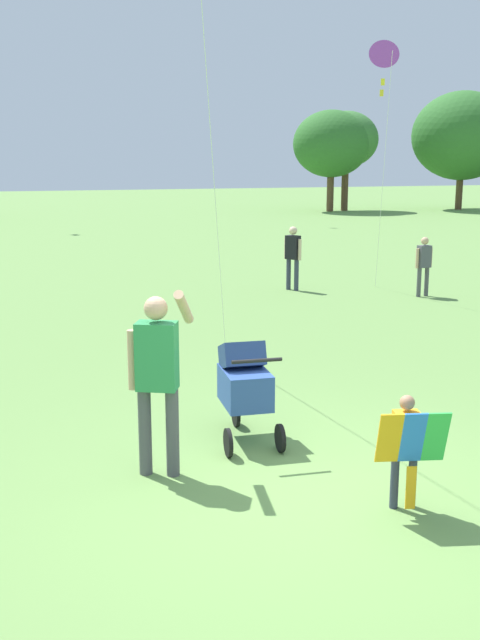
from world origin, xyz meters
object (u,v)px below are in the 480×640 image
Objects in this scene: child_with_butterfly_kite at (407,442)px; person_red_shirt at (293,253)px; person_adult_flyer at (157,369)px; kite_green_novelty at (384,56)px; stroller at (245,382)px; person_sitting_far at (424,262)px.

child_with_butterfly_kite is 0.70× the size of person_red_shirt.
person_adult_flyer is 11.39m from kite_green_novelty.
kite_green_novelty is at bearing 52.04° from person_adult_flyer.
stroller is 0.90× the size of person_sitting_far.
stroller is at bearing -114.66° from person_red_shirt.
child_with_butterfly_kite is at bearing -68.01° from stroller.
stroller reaches higher than child_with_butterfly_kite.
kite_green_novelty is 4.35m from person_sitting_far.
person_red_shirt is at bearing 65.34° from stroller.
person_sitting_far reaches higher than child_with_butterfly_kite.
stroller is at bearing 30.28° from person_adult_flyer.
person_red_shirt is at bearing 146.54° from person_sitting_far.
child_with_butterfly_kite is 2.03m from stroller.
kite_green_novelty is at bearing 54.58° from stroller.
child_with_butterfly_kite is 10.36m from person_red_shirt.
person_red_shirt reaches higher than stroller.
child_with_butterfly_kite is at bearing -121.75° from person_sitting_far.
kite_green_novelty is 4.23× the size of person_sitting_far.
person_adult_flyer reaches higher than child_with_butterfly_kite.
person_red_shirt is at bearing 61.47° from person_adult_flyer.
kite_green_novelty is at bearing -5.80° from person_red_shirt.
kite_green_novelty is at bearing 63.62° from child_with_butterfly_kite.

